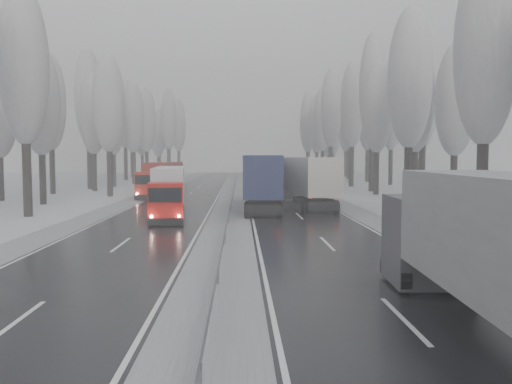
{
  "coord_description": "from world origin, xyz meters",
  "views": [
    {
      "loc": [
        0.79,
        -13.21,
        4.47
      ],
      "look_at": [
        1.83,
        18.93,
        2.2
      ],
      "focal_mm": 35.0,
      "sensor_mm": 36.0,
      "label": 1
    }
  ],
  "objects": [
    {
      "name": "shoulder_left",
      "position": [
        -10.2,
        30.0,
        0.02
      ],
      "size": [
        2.4,
        200.0,
        0.04
      ],
      "primitive_type": "cube",
      "color": "#A2A4A9",
      "rests_on": "ground"
    },
    {
      "name": "tree_22",
      "position": [
        17.02,
        45.6,
        10.24
      ],
      "size": [
        3.6,
        3.6,
        15.86
      ],
      "color": "black",
      "rests_on": "ground"
    },
    {
      "name": "tree_35",
      "position": [
        24.94,
        100.32,
        11.77
      ],
      "size": [
        3.6,
        3.6,
        18.25
      ],
      "color": "black",
      "rests_on": "ground"
    },
    {
      "name": "shoulder_right",
      "position": [
        10.2,
        30.0,
        0.02
      ],
      "size": [
        2.4,
        200.0,
        0.04
      ],
      "primitive_type": "cube",
      "color": "#A2A4A9",
      "rests_on": "ground"
    },
    {
      "name": "tree_32",
      "position": [
        16.63,
        89.21,
        11.18
      ],
      "size": [
        3.6,
        3.6,
        17.33
      ],
      "color": "black",
      "rests_on": "ground"
    },
    {
      "name": "tree_20",
      "position": [
        17.9,
        35.17,
        10.14
      ],
      "size": [
        3.6,
        3.6,
        15.71
      ],
      "color": "black",
      "rests_on": "ground"
    },
    {
      "name": "truck_red_white",
      "position": [
        -4.76,
        25.95,
        2.13
      ],
      "size": [
        3.74,
        14.35,
        3.65
      ],
      "rotation": [
        0.0,
        0.0,
        0.11
      ],
      "color": "#BE0F0A",
      "rests_on": "ground"
    },
    {
      "name": "tree_78",
      "position": [
        -17.56,
        115.31,
        12.59
      ],
      "size": [
        3.6,
        3.6,
        19.55
      ],
      "color": "black",
      "rests_on": "ground"
    },
    {
      "name": "tree_79",
      "position": [
        -20.33,
        119.31,
        11.01
      ],
      "size": [
        3.6,
        3.6,
        17.07
      ],
      "color": "black",
      "rests_on": "ground"
    },
    {
      "name": "tree_64",
      "position": [
        -18.26,
        52.71,
        9.96
      ],
      "size": [
        3.6,
        3.6,
        15.42
      ],
      "color": "black",
      "rests_on": "ground"
    },
    {
      "name": "tree_29",
      "position": [
        23.71,
        75.95,
        11.67
      ],
      "size": [
        3.6,
        3.6,
        18.11
      ],
      "color": "black",
      "rests_on": "ground"
    },
    {
      "name": "tree_66",
      "position": [
        -18.16,
        62.35,
        9.84
      ],
      "size": [
        3.6,
        3.6,
        15.23
      ],
      "color": "black",
      "rests_on": "ground"
    },
    {
      "name": "tree_23",
      "position": [
        23.31,
        49.6,
        8.77
      ],
      "size": [
        3.6,
        3.6,
        13.55
      ],
      "color": "black",
      "rests_on": "ground"
    },
    {
      "name": "tree_63",
      "position": [
        -21.85,
        47.73,
        10.89
      ],
      "size": [
        3.6,
        3.6,
        16.88
      ],
      "color": "black",
      "rests_on": "ground"
    },
    {
      "name": "tree_74",
      "position": [
        -15.07,
        99.33,
        12.67
      ],
      "size": [
        3.6,
        3.6,
        19.68
      ],
      "color": "black",
      "rests_on": "ground"
    },
    {
      "name": "median_slush",
      "position": [
        0.0,
        30.0,
        0.02
      ],
      "size": [
        3.0,
        200.0,
        0.04
      ],
      "primitive_type": "cube",
      "color": "#A2A4A9",
      "rests_on": "ground"
    },
    {
      "name": "tree_67",
      "position": [
        -19.54,
        66.35,
        11.03
      ],
      "size": [
        3.6,
        3.6,
        17.09
      ],
      "color": "black",
      "rests_on": "ground"
    },
    {
      "name": "tree_18",
      "position": [
        14.51,
        27.03,
        10.7
      ],
      "size": [
        3.6,
        3.6,
        16.58
      ],
      "color": "black",
      "rests_on": "ground"
    },
    {
      "name": "tree_24",
      "position": [
        17.9,
        51.02,
        13.19
      ],
      "size": [
        3.6,
        3.6,
        20.49
      ],
      "color": "black",
      "rests_on": "ground"
    },
    {
      "name": "median_guardrail",
      "position": [
        0.0,
        29.99,
        0.6
      ],
      "size": [
        0.12,
        200.0,
        0.76
      ],
      "color": "slate",
      "rests_on": "ground"
    },
    {
      "name": "tree_69",
      "position": [
        -21.42,
        73.11,
        12.46
      ],
      "size": [
        3.6,
        3.6,
        19.35
      ],
      "color": "black",
      "rests_on": "ground"
    },
    {
      "name": "truck_blue_box",
      "position": [
        2.85,
        29.72,
        2.68
      ],
      "size": [
        3.75,
        17.99,
        4.58
      ],
      "rotation": [
        0.0,
        0.0,
        -0.05
      ],
      "color": "#1F1C47",
      "rests_on": "ground"
    },
    {
      "name": "tree_39",
      "position": [
        21.55,
        120.73,
        10.45
      ],
      "size": [
        3.6,
        3.6,
        16.19
      ],
      "color": "black",
      "rests_on": "ground"
    },
    {
      "name": "tree_70",
      "position": [
        -16.33,
        79.19,
        11.03
      ],
      "size": [
        3.6,
        3.6,
        17.09
      ],
      "color": "black",
      "rests_on": "ground"
    },
    {
      "name": "tree_60",
      "position": [
        -17.75,
        34.2,
        9.59
      ],
      "size": [
        3.6,
        3.6,
        14.84
      ],
      "color": "black",
      "rests_on": "ground"
    },
    {
      "name": "tree_19",
      "position": [
        20.02,
        31.03,
        9.42
      ],
      "size": [
        3.6,
        3.6,
        14.57
      ],
      "color": "black",
      "rests_on": "ground"
    },
    {
      "name": "tree_31",
      "position": [
        22.48,
        85.7,
        11.97
      ],
      "size": [
        3.6,
        3.6,
        18.58
      ],
      "color": "black",
      "rests_on": "ground"
    },
    {
      "name": "tree_58",
      "position": [
        -15.13,
        24.57,
        11.1
      ],
      "size": [
        3.6,
        3.6,
        17.21
      ],
      "color": "black",
      "rests_on": "ground"
    },
    {
      "name": "tree_77",
      "position": [
        -19.66,
        112.72,
        9.26
      ],
      "size": [
        3.6,
        3.6,
        14.32
      ],
      "color": "black",
      "rests_on": "ground"
    },
    {
      "name": "truck_red_red",
      "position": [
        -8.2,
        44.87,
        2.24
      ],
      "size": [
        3.15,
        15.03,
        3.83
      ],
      "rotation": [
        0.0,
        0.0,
        -0.05
      ],
      "color": "red",
      "rests_on": "ground"
    },
    {
      "name": "tree_37",
      "position": [
        24.02,
        110.16,
        10.56
      ],
      "size": [
        3.6,
        3.6,
        16.37
      ],
      "color": "black",
      "rests_on": "ground"
    },
    {
      "name": "tree_34",
      "position": [
        15.73,
        96.32,
        11.37
      ],
      "size": [
        3.6,
        3.6,
        17.63
      ],
      "color": "black",
      "rests_on": "ground"
    },
    {
      "name": "tree_28",
      "position": [
        16.34,
        71.95,
        12.64
      ],
      "size": [
        3.6,
        3.6,
        19.62
      ],
      "color": "black",
      "rests_on": "ground"
    },
    {
      "name": "ground",
      "position": [
        0.0,
        0.0,
        0.0
      ],
      "size": [
        260.0,
        260.0,
        0.0
      ],
      "primitive_type": "plane",
      "color": "silver",
      "rests_on": "ground"
    },
    {
      "name": "tree_73",
      "position": [
        -21.82,
        92.54,
        11.11
      ],
      "size": [
        3.6,
        3.6,
        17.22
      ],
      "color": "black",
      "rests_on": "ground"
    },
    {
      "name": "tree_36",
      "position": [
        17.04,
        106.16,
        13.02
      ],
      "size": [
        3.6,
        3.6,
        20.23
      ],
      "color": "black",
      "rests_on": "ground"
    },
    {
      "name": "tree_72",
      "position": [
        -18.93,
        88.54,
        9.76
      ],
      "size": [
        3.6,
        3.6,
        15.11
      ],
      "color": "black",
      "rests_on": "ground"
    },
    {
      "name": "tree_65",
      "position": [
        -20.05,
        56.71,
        12.55
      ],
      "size": [
        3.6,
        3.6,
        19.48
      ],
      "color": "black",
      "rests_on": "ground"
    },
    {
      "name": "tree_75",
      "position": [
        -24.2,
        103.33,
        11.99
      ],
      "size": [
        3.6,
        3.6,
        18.6
      ],
      "color": "black",
      "rests_on": "ground"
    },
    {
      "name": "tree_27",
      "position": [
        24.72,
        65.27,
        11.36
      ],
      "size": [
        3.6,
        3.6,
        17.62
      ],
      "color": "black",
      "rests_on": "ground"
    },
    {
      "name": "tree_38",
      "position": [
        18.73,
        116.73,
        11.59
      ],
      "size": [
        3.6,
        3.6,
        17.97
      ],
      "color": "black",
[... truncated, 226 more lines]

